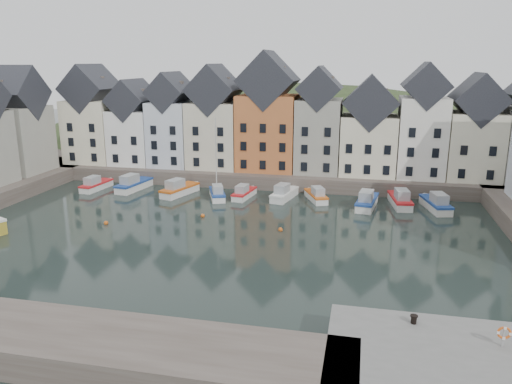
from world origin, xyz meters
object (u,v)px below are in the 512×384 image
(boat_a, at_px, (96,185))
(life_ring_post, at_px, (504,333))
(boat_d, at_px, (217,193))
(mooring_bollard, at_px, (414,319))

(boat_a, distance_m, life_ring_post, 58.55)
(boat_a, relative_size, boat_d, 0.55)
(boat_a, height_order, mooring_bollard, mooring_bollard)
(boat_a, distance_m, mooring_bollard, 53.69)
(mooring_bollard, xyz_separation_m, life_ring_post, (4.84, -1.68, 0.55))
(mooring_bollard, bearing_deg, boat_d, 124.81)
(mooring_bollard, height_order, life_ring_post, life_ring_post)
(boat_d, distance_m, life_ring_post, 44.50)
(boat_a, bearing_deg, boat_d, 3.19)
(boat_d, xyz_separation_m, mooring_bollard, (22.95, -33.01, 1.59))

